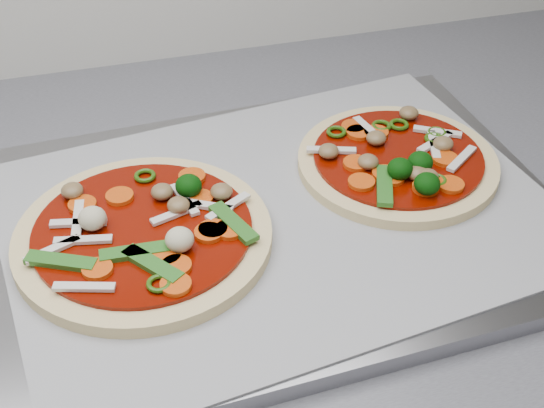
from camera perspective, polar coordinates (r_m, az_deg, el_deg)
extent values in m
cube|color=gray|center=(0.69, 0.58, -1.19)|extent=(0.52, 0.40, 0.02)
cube|color=#A2A3A7|center=(0.69, 0.58, -0.60)|extent=(0.52, 0.41, 0.00)
cylinder|color=#DBBA83|center=(0.66, -9.65, -2.45)|extent=(0.24, 0.24, 0.01)
cylinder|color=#6A1502|center=(0.65, -9.73, -1.91)|extent=(0.20, 0.20, 0.00)
cylinder|color=#D46115|center=(0.64, -4.78, -2.17)|extent=(0.03, 0.03, 0.00)
cylinder|color=#D46115|center=(0.68, -14.10, -0.05)|extent=(0.03, 0.03, 0.00)
cylinder|color=#D46115|center=(0.64, -3.22, -1.94)|extent=(0.03, 0.03, 0.00)
cube|color=silver|center=(0.66, -14.37, -1.37)|extent=(0.05, 0.02, 0.00)
cylinder|color=#D46115|center=(0.67, -5.51, 0.42)|extent=(0.03, 0.03, 0.00)
torus|color=#264C0B|center=(0.71, -9.55, 2.11)|extent=(0.03, 0.03, 0.00)
cylinder|color=#D46115|center=(0.64, -4.47, -1.93)|extent=(0.03, 0.03, 0.00)
cube|color=silver|center=(0.66, -4.95, -0.12)|extent=(0.05, 0.03, 0.00)
cylinder|color=#D46115|center=(0.69, -11.40, 0.58)|extent=(0.03, 0.03, 0.00)
ellipsoid|color=brown|center=(0.66, -7.06, -0.08)|extent=(0.03, 0.03, 0.01)
ellipsoid|color=#BDB791|center=(0.65, -13.37, -1.07)|extent=(0.02, 0.02, 0.02)
cube|color=silver|center=(0.67, -6.60, 0.34)|extent=(0.02, 0.05, 0.00)
cube|color=silver|center=(0.66, -7.20, -0.69)|extent=(0.05, 0.02, 0.00)
ellipsoid|color=brown|center=(0.67, -3.83, 0.94)|extent=(0.02, 0.02, 0.01)
cube|color=#2C6A1E|center=(0.63, -10.24, -3.57)|extent=(0.06, 0.02, 0.00)
cube|color=#2C6A1E|center=(0.63, -15.62, -4.18)|extent=(0.06, 0.04, 0.00)
ellipsoid|color=brown|center=(0.68, -8.28, 0.92)|extent=(0.02, 0.02, 0.01)
torus|color=#264C0B|center=(0.60, -8.51, -5.95)|extent=(0.03, 0.03, 0.00)
cube|color=silver|center=(0.65, -14.04, -2.65)|extent=(0.05, 0.02, 0.00)
cube|color=silver|center=(0.67, -14.40, -1.05)|extent=(0.01, 0.05, 0.00)
cylinder|color=#D46115|center=(0.70, -6.04, 2.07)|extent=(0.03, 0.03, 0.00)
ellipsoid|color=#BDB791|center=(0.62, -6.97, -2.68)|extent=(0.03, 0.03, 0.02)
cylinder|color=#D46115|center=(0.61, -7.22, -4.65)|extent=(0.03, 0.03, 0.00)
cylinder|color=#D46115|center=(0.59, -7.26, -6.04)|extent=(0.03, 0.03, 0.00)
cube|color=silver|center=(0.60, -13.97, -6.08)|extent=(0.05, 0.02, 0.00)
cube|color=#2C6A1E|center=(0.64, -2.93, -1.41)|extent=(0.03, 0.06, 0.00)
cube|color=#2C6A1E|center=(0.61, -8.99, -4.52)|extent=(0.05, 0.05, 0.00)
ellipsoid|color=#093808|center=(0.68, -6.30, 1.38)|extent=(0.03, 0.03, 0.02)
cube|color=silver|center=(0.64, -16.20, -3.32)|extent=(0.05, 0.03, 0.00)
cylinder|color=#D46115|center=(0.62, -7.97, -3.87)|extent=(0.03, 0.03, 0.00)
ellipsoid|color=brown|center=(0.70, -14.81, 0.99)|extent=(0.02, 0.02, 0.01)
cylinder|color=#D46115|center=(0.62, -13.01, -4.79)|extent=(0.03, 0.03, 0.00)
cube|color=silver|center=(0.66, -3.32, -0.20)|extent=(0.05, 0.03, 0.00)
cylinder|color=#DBBA83|center=(0.75, 9.42, 3.10)|extent=(0.20, 0.20, 0.01)
cylinder|color=#6A1502|center=(0.74, 9.48, 3.54)|extent=(0.17, 0.17, 0.00)
cylinder|color=#D46115|center=(0.70, 11.50, 1.25)|extent=(0.03, 0.03, 0.00)
torus|color=#264C0B|center=(0.78, 9.54, 5.92)|extent=(0.03, 0.03, 0.00)
ellipsoid|color=brown|center=(0.80, 10.27, 6.76)|extent=(0.03, 0.03, 0.01)
torus|color=#264C0B|center=(0.76, 4.87, 5.44)|extent=(0.03, 0.03, 0.00)
cylinder|color=#D46115|center=(0.71, 13.30, 1.43)|extent=(0.03, 0.03, 0.00)
cube|color=silver|center=(0.76, 12.08, 4.36)|extent=(0.02, 0.05, 0.00)
cylinder|color=#D46115|center=(0.72, 6.35, 3.07)|extent=(0.03, 0.03, 0.00)
cylinder|color=#D46115|center=(0.71, 8.96, 1.99)|extent=(0.03, 0.03, 0.00)
cylinder|color=#D46115|center=(0.77, 7.85, 5.34)|extent=(0.03, 0.03, 0.00)
ellipsoid|color=brown|center=(0.71, 10.91, 2.30)|extent=(0.03, 0.03, 0.01)
cube|color=silver|center=(0.74, 4.49, 4.07)|extent=(0.05, 0.02, 0.00)
ellipsoid|color=brown|center=(0.75, 7.85, 4.94)|extent=(0.03, 0.03, 0.01)
cylinder|color=#D46115|center=(0.77, 6.16, 5.79)|extent=(0.03, 0.03, 0.00)
torus|color=#264C0B|center=(0.78, 12.29, 5.26)|extent=(0.03, 0.03, 0.00)
ellipsoid|color=brown|center=(0.72, 7.25, 3.18)|extent=(0.03, 0.03, 0.01)
cylinder|color=#D46115|center=(0.70, 6.75, 1.65)|extent=(0.04, 0.04, 0.00)
torus|color=#264C0B|center=(0.71, 12.26, 1.73)|extent=(0.03, 0.03, 0.00)
cube|color=#2C6A1E|center=(0.70, 8.46, 1.39)|extent=(0.03, 0.06, 0.00)
torus|color=#264C0B|center=(0.77, 12.13, 4.84)|extent=(0.03, 0.03, 0.00)
ellipsoid|color=#093808|center=(0.71, 9.62, 2.62)|extent=(0.03, 0.03, 0.02)
ellipsoid|color=#093808|center=(0.72, 11.10, 3.11)|extent=(0.03, 0.03, 0.02)
ellipsoid|color=#093808|center=(0.69, 11.60, 1.51)|extent=(0.03, 0.03, 0.02)
cylinder|color=#D46115|center=(0.77, 6.55, 5.36)|extent=(0.03, 0.03, 0.00)
cube|color=silver|center=(0.78, 12.35, 5.35)|extent=(0.05, 0.03, 0.00)
cube|color=silver|center=(0.76, 12.20, 4.58)|extent=(0.05, 0.03, 0.00)
cube|color=silver|center=(0.77, 7.28, 5.60)|extent=(0.02, 0.05, 0.00)
ellipsoid|color=brown|center=(0.71, 11.65, 2.03)|extent=(0.03, 0.03, 0.01)
cylinder|color=#D46115|center=(0.71, 8.53, 2.27)|extent=(0.03, 0.03, 0.00)
ellipsoid|color=brown|center=(0.73, 4.29, 4.00)|extent=(0.03, 0.03, 0.01)
cube|color=silver|center=(0.74, 14.09, 3.33)|extent=(0.04, 0.04, 0.00)
cylinder|color=#D46115|center=(0.74, 12.89, 3.34)|extent=(0.03, 0.03, 0.00)
ellipsoid|color=brown|center=(0.76, 12.77, 4.45)|extent=(0.03, 0.03, 0.01)
torus|color=#264C0B|center=(0.78, 8.23, 5.84)|extent=(0.02, 0.02, 0.00)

